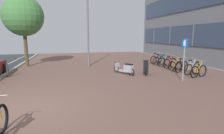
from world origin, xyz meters
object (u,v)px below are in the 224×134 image
Objects in this scene: bicycle_rack_05 at (165,62)px; parking_sign at (184,55)px; street_tree at (23,16)px; bicycle_rack_00 at (199,71)px; scooter_near at (146,68)px; lamp_post at (88,21)px; bicycle_rack_01 at (192,69)px; bicycle_rack_07 at (156,59)px; bicycle_rack_04 at (170,63)px; bicycle_rack_06 at (159,61)px; bicycle_rack_03 at (175,65)px; scooter_mid at (126,69)px; bicycle_rack_02 at (182,67)px; bollard_far at (7,70)px.

parking_sign is at bearing -108.85° from bicycle_rack_05.
street_tree is (-9.19, 7.15, 2.48)m from parking_sign.
street_tree is at bearing 148.06° from bicycle_rack_00.
lamp_post reaches higher than scooter_near.
bicycle_rack_00 reaches higher than bicycle_rack_01.
scooter_near is at bearing -32.86° from street_tree.
lamp_post is at bearing 128.20° from scooter_near.
bicycle_rack_04 is at bearing -91.51° from bicycle_rack_07.
bicycle_rack_06 is at bearing 50.57° from scooter_near.
bicycle_rack_00 is 3.96m from bicycle_rack_05.
bicycle_rack_01 is 1.08× the size of bicycle_rack_03.
scooter_mid is at bearing -137.18° from bicycle_rack_07.
bicycle_rack_05 is 1.59m from bicycle_rack_07.
parking_sign is at bearing -105.22° from bicycle_rack_06.
bicycle_rack_02 is at bearing 104.53° from bicycle_rack_01.
bicycle_rack_02 is at bearing -94.73° from bicycle_rack_04.
parking_sign is at bearing -19.27° from bollard_far.
bicycle_rack_01 is (0.17, 0.79, -0.00)m from bicycle_rack_00.
bicycle_rack_03 is 0.80m from bicycle_rack_04.
bicycle_rack_02 reaches higher than bicycle_rack_06.
street_tree reaches higher than bicycle_rack_03.
bicycle_rack_07 is at bearing 87.20° from bicycle_rack_02.
parking_sign is at bearing -42.79° from scooter_mid.
street_tree is at bearing 158.26° from bicycle_rack_03.
bicycle_rack_01 is 0.22× the size of lamp_post.
bicycle_rack_03 is at bearing 8.79° from scooter_mid.
bicycle_rack_02 is 1.59m from bicycle_rack_04.
lamp_post is at bearing 172.82° from bicycle_rack_06.
bicycle_rack_05 is at bearing -92.37° from bicycle_rack_07.
bicycle_rack_07 is (0.16, 5.55, -0.00)m from bicycle_rack_00.
bicycle_rack_05 is (-0.08, 3.17, 0.00)m from bicycle_rack_01.
bicycle_rack_02 is 1.74× the size of bollard_far.
parking_sign reaches higher than scooter_mid.
bicycle_rack_07 reaches higher than bicycle_rack_03.
bicycle_rack_07 is 11.41m from street_tree.
lamp_post is (-4.39, 6.01, 2.17)m from parking_sign.
bicycle_rack_01 is 0.26× the size of street_tree.
bicycle_rack_04 is at bearing 88.20° from bicycle_rack_00.
bicycle_rack_00 is 1.05× the size of bicycle_rack_02.
bicycle_rack_04 is 0.79m from bicycle_rack_05.
bicycle_rack_05 reaches higher than bicycle_rack_07.
parking_sign is at bearing -140.67° from bicycle_rack_01.
street_tree is at bearing 174.29° from bicycle_rack_07.
scooter_near is at bearing -125.05° from bicycle_rack_07.
bicycle_rack_07 is (0.19, 3.96, -0.00)m from bicycle_rack_02.
bicycle_rack_03 is 1.68× the size of bollard_far.
bicycle_rack_04 is 0.87× the size of scooter_near.
bicycle_rack_06 is 6.70m from lamp_post.
bicycle_rack_02 is at bearing -6.36° from bollard_far.
bicycle_rack_06 is 4.92m from scooter_mid.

